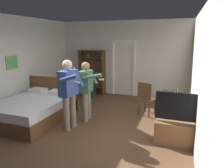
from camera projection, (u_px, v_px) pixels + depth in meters
ground_plane at (87, 128)px, 5.01m from camera, size 7.07×7.07×0.00m
wall_back at (123, 59)px, 7.70m from camera, size 5.22×0.12×2.85m
wall_left at (2, 67)px, 5.50m from camera, size 0.15×6.67×2.85m
wall_right at (203, 79)px, 3.88m from camera, size 0.12×6.67×2.85m
doorway_frame at (123, 64)px, 7.66m from camera, size 0.93×0.08×2.13m
bed at (34, 109)px, 5.51m from camera, size 1.65×2.07×1.02m
bookshelf at (92, 70)px, 7.99m from camera, size 1.04×0.32×1.74m
tv_flatscreen at (179, 129)px, 4.19m from camera, size 1.02×0.40×1.13m
side_table at (170, 104)px, 5.34m from camera, size 0.71×0.71×0.70m
laptop at (169, 94)px, 5.25m from camera, size 0.38×0.39×0.16m
bottle_on_table at (176, 93)px, 5.15m from camera, size 0.06×0.06×0.29m
wooden_chair at (146, 97)px, 5.72m from camera, size 0.54×0.54×0.99m
person_blue_shirt at (69, 90)px, 4.75m from camera, size 0.63×0.67×1.72m
person_striped_shirt at (87, 87)px, 5.30m from camera, size 0.74×0.60×1.60m
suitcase_dark at (88, 93)px, 7.57m from camera, size 0.49×0.37×0.35m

